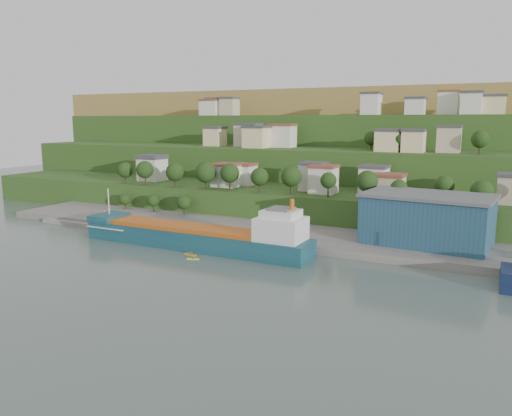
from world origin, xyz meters
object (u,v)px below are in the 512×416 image
Objects in this scene: cargo_ship_near at (201,238)px; warehouse at (427,219)px; caravan at (112,216)px; kayak_orange at (190,254)px.

cargo_ship_near is 1.98× the size of warehouse.
cargo_ship_near is 11.16× the size of caravan.
cargo_ship_near is 7.43m from kayak_orange.
caravan is at bearing 163.33° from cargo_ship_near.
caravan is (-95.16, -9.75, -5.88)m from warehouse.
warehouse is 9.56× the size of kayak_orange.
warehouse is 60.35m from kayak_orange.
kayak_orange is at bearing -144.04° from warehouse.
cargo_ship_near reaches higher than caravan.
cargo_ship_near reaches higher than kayak_orange.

